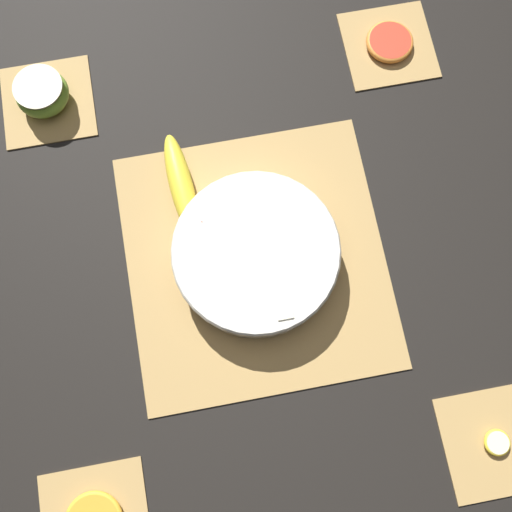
# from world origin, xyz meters

# --- Properties ---
(ground_plane) EXTENTS (6.00, 6.00, 0.00)m
(ground_plane) POSITION_xyz_m (0.00, 0.00, 0.00)
(ground_plane) COLOR black
(bamboo_mat_center) EXTENTS (0.42, 0.41, 0.01)m
(bamboo_mat_center) POSITION_xyz_m (0.00, 0.00, 0.00)
(bamboo_mat_center) COLOR #A8844C
(bamboo_mat_center) RESTS_ON ground_plane
(coaster_mat_near_left) EXTENTS (0.15, 0.15, 0.01)m
(coaster_mat_near_left) POSITION_xyz_m (-0.34, -0.30, 0.00)
(coaster_mat_near_left) COLOR #A8844C
(coaster_mat_near_left) RESTS_ON ground_plane
(coaster_mat_far_left) EXTENTS (0.15, 0.15, 0.01)m
(coaster_mat_far_left) POSITION_xyz_m (-0.34, 0.30, 0.00)
(coaster_mat_far_left) COLOR #A8844C
(coaster_mat_far_left) RESTS_ON ground_plane
(coaster_mat_far_right) EXTENTS (0.15, 0.15, 0.01)m
(coaster_mat_far_right) POSITION_xyz_m (0.34, 0.30, 0.00)
(coaster_mat_far_right) COLOR #A8844C
(coaster_mat_far_right) RESTS_ON ground_plane
(fruit_salad_bowl) EXTENTS (0.26, 0.26, 0.06)m
(fruit_salad_bowl) POSITION_xyz_m (-0.00, 0.00, 0.04)
(fruit_salad_bowl) COLOR silver
(fruit_salad_bowl) RESTS_ON bamboo_mat_center
(whole_banana) EXTENTS (0.18, 0.05, 0.04)m
(whole_banana) POSITION_xyz_m (-0.14, -0.10, 0.03)
(whole_banana) COLOR yellow
(whole_banana) RESTS_ON bamboo_mat_center
(apple_half) EXTENTS (0.09, 0.09, 0.05)m
(apple_half) POSITION_xyz_m (-0.34, -0.30, 0.03)
(apple_half) COLOR #7FAD38
(apple_half) RESTS_ON coaster_mat_near_left
(banana_coin_single) EXTENTS (0.04, 0.04, 0.01)m
(banana_coin_single) POSITION_xyz_m (0.34, 0.30, 0.01)
(banana_coin_single) COLOR beige
(banana_coin_single) RESTS_ON coaster_mat_far_right
(grapefruit_slice) EXTENTS (0.08, 0.08, 0.01)m
(grapefruit_slice) POSITION_xyz_m (-0.34, 0.30, 0.01)
(grapefruit_slice) COLOR red
(grapefruit_slice) RESTS_ON coaster_mat_far_left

